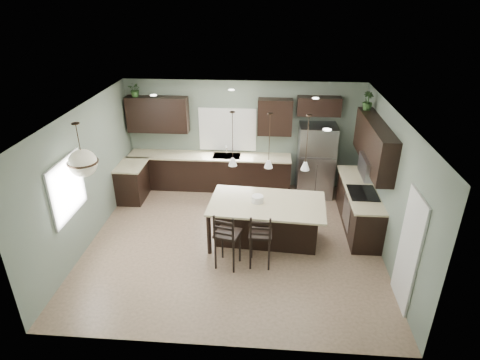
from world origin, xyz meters
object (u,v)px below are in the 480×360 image
Objects in this scene: serving_dish at (257,199)px; bar_stool_center at (260,239)px; kitchen_island at (267,222)px; bar_stool_left at (228,239)px; plant_back_left at (135,90)px; refrigerator at (316,161)px.

serving_dish is 0.21× the size of bar_stool_center.
kitchen_island is 1.95× the size of bar_stool_left.
plant_back_left is at bearing 142.08° from bar_stool_left.
refrigerator reaches higher than bar_stool_center.
bar_stool_left is at bearing -171.78° from bar_stool_center.
kitchen_island is at bearing -36.81° from plant_back_left.
kitchen_island is 0.57m from serving_dish.
bar_stool_left is at bearing -125.69° from kitchen_island.
bar_stool_center is at bearing -45.52° from plant_back_left.
serving_dish is (-1.38, -2.23, 0.07)m from refrigerator.
bar_stool_center is (0.61, 0.08, -0.02)m from bar_stool_left.
plant_back_left reaches higher than refrigerator.
serving_dish is 1.10m from bar_stool_left.
plant_back_left is at bearing 176.84° from refrigerator.
kitchen_island is 1.14m from bar_stool_left.
kitchen_island is at bearing 83.16° from bar_stool_center.
kitchen_island is at bearing -3.90° from serving_dish.
serving_dish is (-0.20, 0.01, 0.53)m from kitchen_island.
plant_back_left reaches higher than kitchen_island.
plant_back_left is at bearing 141.63° from serving_dish.
bar_stool_left reaches higher than kitchen_island.
bar_stool_left is 0.62m from bar_stool_center.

